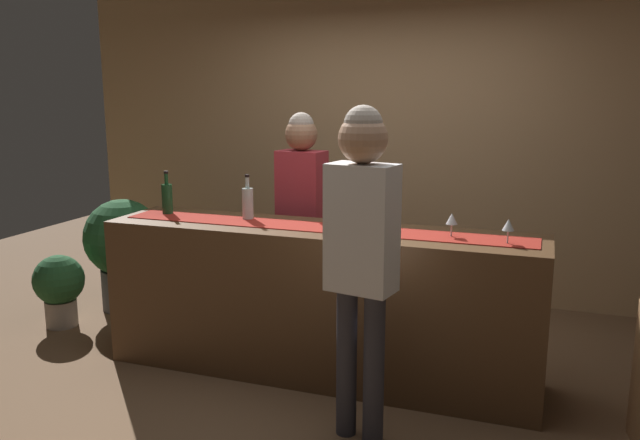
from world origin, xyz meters
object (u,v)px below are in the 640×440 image
object	(u,v)px
wine_bottle_green	(167,198)
wine_glass_far_end	(508,226)
wine_bottle_amber	(343,213)
wine_bottle_clear	(248,203)
wine_glass_near_customer	(452,220)
potted_plant_small	(59,285)
customer_sipping	(362,238)
potted_plant_tall	(123,246)
wine_glass_mid_counter	(373,215)
bartender	(302,201)

from	to	relation	value
wine_bottle_green	wine_glass_far_end	bearing A→B (deg)	-2.95
wine_bottle_amber	wine_bottle_green	size ratio (longest dim) A/B	1.00
wine_bottle_clear	wine_glass_far_end	distance (m)	1.69
wine_glass_near_customer	potted_plant_small	bearing A→B (deg)	177.98
wine_glass_far_end	customer_sipping	size ratio (longest dim) A/B	0.08
wine_glass_far_end	wine_bottle_clear	bearing A→B (deg)	175.19
wine_bottle_clear	wine_glass_far_end	size ratio (longest dim) A/B	2.10
potted_plant_tall	potted_plant_small	bearing A→B (deg)	-112.33
wine_bottle_green	wine_glass_mid_counter	distance (m)	1.50
wine_glass_mid_counter	potted_plant_small	size ratio (longest dim) A/B	0.25
wine_bottle_amber	customer_sipping	distance (m)	0.69
wine_glass_mid_counter	customer_sipping	distance (m)	0.68
wine_bottle_clear	customer_sipping	world-z (taller)	customer_sipping
wine_glass_near_customer	bartender	bearing A→B (deg)	154.05
wine_glass_far_end	bartender	distance (m)	1.62
wine_bottle_clear	wine_bottle_amber	bearing A→B (deg)	-11.48
customer_sipping	potted_plant_tall	bearing A→B (deg)	162.32
wine_bottle_clear	potted_plant_tall	bearing A→B (deg)	158.62
wine_bottle_clear	wine_glass_mid_counter	xyz separation A→B (m)	(0.89, -0.10, -0.01)
customer_sipping	wine_glass_mid_counter	bearing A→B (deg)	110.74
wine_bottle_amber	wine_bottle_green	bearing A→B (deg)	174.75
potted_plant_tall	wine_bottle_clear	bearing A→B (deg)	-21.38
wine_bottle_amber	wine_glass_near_customer	size ratio (longest dim) A/B	2.10
wine_bottle_clear	wine_glass_near_customer	world-z (taller)	wine_bottle_clear
wine_bottle_clear	wine_glass_mid_counter	bearing A→B (deg)	-6.20
wine_glass_near_customer	potted_plant_small	size ratio (longest dim) A/B	0.25
wine_bottle_amber	customer_sipping	world-z (taller)	customer_sipping
wine_glass_mid_counter	bartender	world-z (taller)	bartender
bartender	customer_sipping	xyz separation A→B (m)	(0.81, -1.26, 0.07)
wine_bottle_clear	bartender	xyz separation A→B (m)	(0.19, 0.49, -0.06)
wine_glass_mid_counter	potted_plant_small	bearing A→B (deg)	177.09
customer_sipping	potted_plant_small	size ratio (longest dim) A/B	3.08
potted_plant_small	wine_glass_mid_counter	bearing A→B (deg)	-2.91
customer_sipping	potted_plant_tall	world-z (taller)	customer_sipping
wine_glass_far_end	wine_glass_mid_counter	bearing A→B (deg)	176.75
wine_bottle_clear	bartender	world-z (taller)	bartender
bartender	potted_plant_tall	size ratio (longest dim) A/B	1.78
wine_bottle_amber	potted_plant_small	world-z (taller)	wine_bottle_amber
wine_bottle_green	wine_glass_near_customer	distance (m)	1.96
wine_glass_far_end	potted_plant_tall	distance (m)	3.25
potted_plant_tall	wine_glass_mid_counter	bearing A→B (deg)	-15.83
customer_sipping	potted_plant_tall	xyz separation A→B (m)	(-2.45, 1.33, -0.56)
wine_glass_far_end	potted_plant_small	xyz separation A→B (m)	(-3.34, 0.17, -0.75)
wine_bottle_clear	wine_glass_mid_counter	world-z (taller)	wine_bottle_clear
wine_bottle_amber	wine_bottle_clear	bearing A→B (deg)	168.52
bartender	customer_sipping	size ratio (longest dim) A/B	0.95
wine_bottle_clear	customer_sipping	size ratio (longest dim) A/B	0.17
potted_plant_small	wine_bottle_green	bearing A→B (deg)	-3.07
wine_glass_near_customer	bartender	xyz separation A→B (m)	(-1.16, 0.57, -0.05)
bartender	potted_plant_tall	world-z (taller)	bartender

